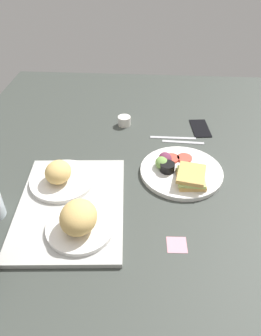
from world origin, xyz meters
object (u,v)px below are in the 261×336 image
espresso_cup (124,121)px  knife (173,138)px  sticky_note (177,245)px  plate_with_salad (180,171)px  serving_tray (71,205)px  bread_plate_far (60,176)px  fork (183,142)px  cell_phone (200,128)px  bread_plate_near (79,221)px

espresso_cup → knife: 23.20cm
sticky_note → plate_with_salad: bearing=-4.9°
plate_with_salad → espresso_cup: (33.06, 22.72, 0.33)cm
serving_tray → sticky_note: bearing=-111.2°
bread_plate_far → knife: size_ratio=1.14×
bread_plate_far → espresso_cup: bread_plate_far is taller
serving_tray → plate_with_salad: (18.61, -35.46, 0.87)cm
plate_with_salad → fork: bearing=-6.7°
bread_plate_far → fork: bearing=-55.6°
cell_phone → serving_tray: bearing=132.0°
espresso_cup → fork: 28.08cm
bread_plate_near → espresso_cup: 62.61cm
bread_plate_far → cell_phone: 65.68cm
bread_plate_far → knife: 51.09cm
espresso_cup → cell_phone: bearing=-91.9°
bread_plate_near → plate_with_salad: bread_plate_near is taller
plate_with_salad → sticky_note: bearing=175.1°
knife → cell_phone: (8.29, -12.11, 0.15)cm
fork → knife: (3.00, 4.00, 0.00)cm
bread_plate_far → sticky_note: bearing=-120.5°
bread_plate_near → espresso_cup: size_ratio=3.53×
knife → bread_plate_far: bearing=39.7°
serving_tray → fork: (39.27, -37.86, -0.55)cm
serving_tray → cell_phone: size_ratio=3.13×
bread_plate_far → sticky_note: (-22.46, -38.12, -4.19)cm
fork → cell_phone: (11.29, -8.11, 0.15)cm
cell_phone → knife: bearing=118.7°
espresso_cup → knife: size_ratio=0.29×
bread_plate_far → knife: bearing=-50.3°
espresso_cup → sticky_note: bearing=-162.7°
serving_tray → espresso_cup: (51.67, -12.73, 1.20)cm
bread_plate_far → plate_with_salad: bread_plate_far is taller
knife → espresso_cup: bearing=-23.9°
serving_tray → fork: 54.55cm
serving_tray → knife: size_ratio=2.37×
plate_with_salad → cell_phone: bearing=-18.2°
serving_tray → fork: serving_tray is taller
espresso_cup → sticky_note: espresso_cup is taller
serving_tray → bread_plate_far: (9.74, 5.33, 3.45)cm
bread_plate_near → plate_with_salad: size_ratio=0.67×
knife → sticky_note: size_ratio=3.39×
cell_phone → sticky_note: 64.63cm
plate_with_salad → espresso_cup: 40.11cm
plate_with_salad → bread_plate_far: bearing=102.3°
bread_plate_far → fork: (29.53, -43.20, -4.00)cm
serving_tray → espresso_cup: bearing=-13.8°
bread_plate_far → knife: bread_plate_far is taller
bread_plate_far → espresso_cup: bearing=-23.3°
bread_plate_near → espresso_cup: (62.04, -7.70, -3.48)cm
fork → bread_plate_near: bearing=58.9°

